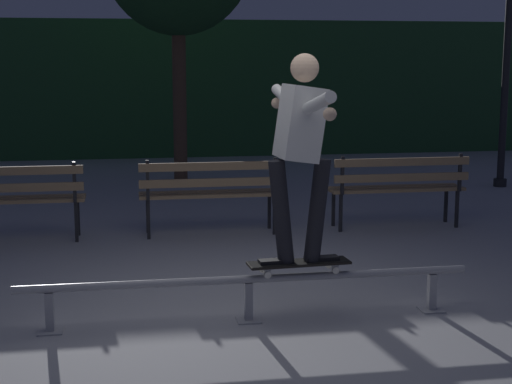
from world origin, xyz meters
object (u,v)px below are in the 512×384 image
park_bench_leftmost (8,194)px  skateboarder (300,140)px  lamp_post_right (508,24)px  skateboard (299,264)px  grind_rail (249,286)px  park_bench_left_center (211,188)px  park_bench_right_center (398,183)px

park_bench_leftmost → skateboarder: bearing=-49.3°
lamp_post_right → skateboard: bearing=-128.8°
skateboard → skateboarder: size_ratio=0.51×
skateboard → lamp_post_right: size_ratio=0.20×
grind_rail → park_bench_left_center: 2.95m
skateboard → skateboarder: skateboarder is taller
skateboarder → park_bench_left_center: 3.07m
park_bench_leftmost → park_bench_left_center: size_ratio=1.00×
park_bench_leftmost → lamp_post_right: (6.99, 2.62, 1.94)m
skateboard → skateboarder: (0.00, 0.00, 0.94)m
park_bench_left_center → lamp_post_right: size_ratio=0.41×
park_bench_leftmost → lamp_post_right: size_ratio=0.41×
park_bench_leftmost → lamp_post_right: 7.71m
skateboarder → park_bench_left_center: size_ratio=0.97×
park_bench_left_center → lamp_post_right: lamp_post_right is taller
skateboard → park_bench_right_center: 3.47m
park_bench_right_center → lamp_post_right: bearing=45.0°
grind_rail → park_bench_leftmost: (-2.13, 2.93, 0.27)m
grind_rail → skateboard: size_ratio=4.34×
skateboarder → park_bench_left_center: bearing=96.6°
skateboarder → grind_rail: bearing=-180.0°
grind_rail → park_bench_right_center: size_ratio=2.15×
park_bench_right_center → park_bench_leftmost: bearing=180.0°
grind_rail → lamp_post_right: size_ratio=0.88×
skateboard → park_bench_leftmost: park_bench_leftmost is taller
park_bench_left_center → lamp_post_right: bearing=28.6°
grind_rail → park_bench_right_center: 3.69m
skateboard → park_bench_left_center: (-0.34, 2.93, 0.11)m
skateboard → park_bench_leftmost: size_ratio=0.49×
grind_rail → lamp_post_right: 7.70m
grind_rail → park_bench_left_center: size_ratio=2.15×
skateboarder → park_bench_right_center: 3.56m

